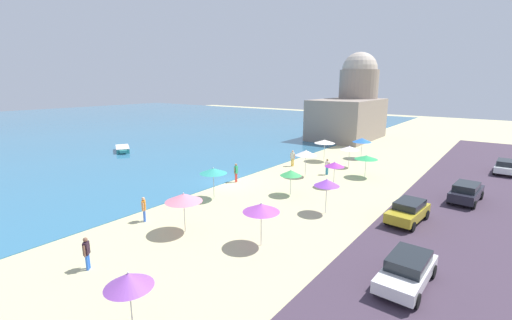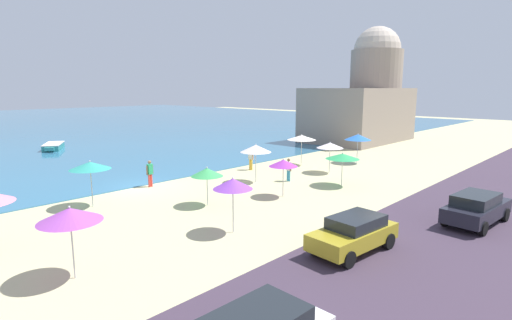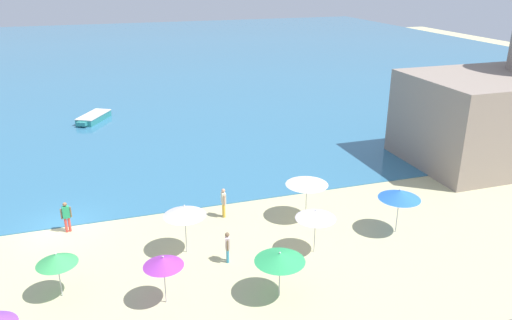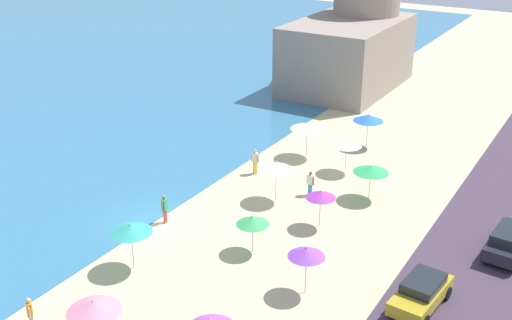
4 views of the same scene
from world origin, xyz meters
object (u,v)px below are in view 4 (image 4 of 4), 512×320
beach_umbrella_9 (371,169)px  harbor_fortress (356,31)px  beach_umbrella_1 (131,229)px  beach_umbrella_4 (321,194)px  beach_umbrella_5 (94,306)px  beach_umbrella_2 (276,166)px  bather_2 (255,160)px  parked_car_3 (510,241)px  beach_umbrella_6 (368,118)px  parked_car_0 (421,292)px  bather_1 (30,313)px  beach_umbrella_0 (347,143)px  bather_0 (165,207)px  beach_umbrella_7 (306,252)px  beach_umbrella_3 (253,220)px  bather_3 (310,182)px  beach_umbrella_10 (307,126)px

beach_umbrella_9 → harbor_fortress: bearing=25.1°
beach_umbrella_1 → beach_umbrella_4: (8.79, -6.23, -0.26)m
beach_umbrella_1 → beach_umbrella_5: (-5.60, -2.92, -0.06)m
beach_umbrella_1 → beach_umbrella_2: 10.68m
bather_2 → parked_car_3: bather_2 is taller
beach_umbrella_2 → beach_umbrella_5: bearing=-178.4°
beach_umbrella_6 → parked_car_0: beach_umbrella_6 is taller
bather_1 → bather_2: (19.27, 0.19, 0.05)m
harbor_fortress → beach_umbrella_0: bearing=-158.5°
beach_umbrella_9 → parked_car_3: bearing=-105.6°
beach_umbrella_0 → beach_umbrella_1: 17.14m
beach_umbrella_0 → bather_1: 23.24m
beach_umbrella_1 → parked_car_3: size_ratio=0.59×
beach_umbrella_2 → bather_2: beach_umbrella_2 is taller
bather_2 → bather_0: bearing=173.8°
beach_umbrella_6 → bather_1: (-27.78, 4.42, -1.30)m
beach_umbrella_7 → beach_umbrella_4: bearing=19.8°
beach_umbrella_3 → beach_umbrella_5: (-10.09, 1.44, 0.36)m
bather_0 → beach_umbrella_9: bearing=-44.9°
beach_umbrella_1 → beach_umbrella_7: bearing=-73.0°
beach_umbrella_0 → beach_umbrella_1: size_ratio=0.93×
beach_umbrella_1 → beach_umbrella_6: beach_umbrella_1 is taller
beach_umbrella_7 → bather_3: 10.66m
bather_0 → bather_1: bearing=-174.1°
bather_1 → parked_car_3: 23.94m
bather_3 → parked_car_0: size_ratio=0.40×
beach_umbrella_7 → parked_car_3: 11.55m
beach_umbrella_4 → bather_2: bearing=57.7°
parked_car_0 → bather_0: bearing=88.7°
beach_umbrella_9 → bather_2: size_ratio=1.26×
beach_umbrella_9 → beach_umbrella_7: bearing=-174.1°
beach_umbrella_3 → parked_car_0: size_ratio=0.54×
beach_umbrella_10 → bather_1: (-23.70, 1.46, -1.38)m
beach_umbrella_1 → bather_3: 12.85m
beach_umbrella_4 → beach_umbrella_7: 6.60m
beach_umbrella_7 → bather_2: 14.04m
parked_car_0 → beach_umbrella_4: bearing=58.3°
beach_umbrella_9 → bather_0: bearing=135.1°
beach_umbrella_7 → beach_umbrella_9: 11.06m
beach_umbrella_7 → bather_0: size_ratio=1.45×
beach_umbrella_7 → bather_1: bearing=134.2°
beach_umbrella_7 → parked_car_3: bearing=-41.8°
bather_3 → harbor_fortress: harbor_fortress is taller
beach_umbrella_3 → beach_umbrella_10: size_ratio=0.84×
beach_umbrella_3 → beach_umbrella_4: bearing=-23.5°
bather_2 → beach_umbrella_10: bearing=-20.4°
beach_umbrella_10 → bather_3: 6.37m
beach_umbrella_1 → bather_0: beach_umbrella_1 is taller
beach_umbrella_7 → beach_umbrella_10: (15.00, 7.50, 0.08)m
beach_umbrella_3 → parked_car_3: beach_umbrella_3 is taller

